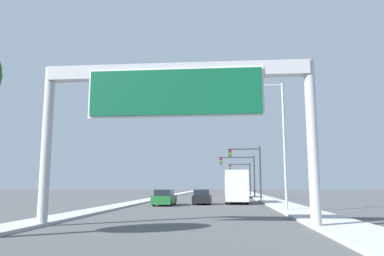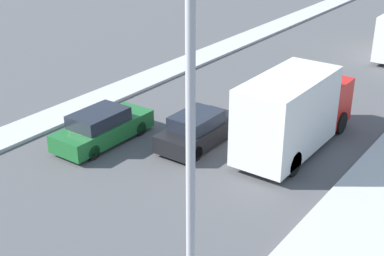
% 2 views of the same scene
% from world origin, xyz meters
% --- Properties ---
extents(sidewalk_right, '(3.00, 120.00, 0.15)m').
position_xyz_m(sidewalk_right, '(7.75, 60.00, 0.07)').
color(sidewalk_right, '#BABABA').
rests_on(sidewalk_right, ground).
extents(median_strip_left, '(2.00, 120.00, 0.15)m').
position_xyz_m(median_strip_left, '(-7.25, 60.00, 0.07)').
color(median_strip_left, '#BABABA').
rests_on(median_strip_left, ground).
extents(sign_gantry, '(13.39, 0.73, 7.88)m').
position_xyz_m(sign_gantry, '(0.00, 17.89, 6.15)').
color(sign_gantry, '#B2B2B7').
rests_on(sign_gantry, ground).
extents(car_mid_right, '(1.79, 4.71, 1.51)m').
position_xyz_m(car_mid_right, '(-3.50, 36.52, 0.71)').
color(car_mid_right, '#1E662D').
rests_on(car_mid_right, ground).
extents(car_mid_center, '(1.75, 4.23, 1.49)m').
position_xyz_m(car_mid_center, '(0.00, 38.79, 0.70)').
color(car_mid_center, black).
rests_on(car_mid_center, ground).
extents(truck_box_primary, '(2.30, 7.24, 3.42)m').
position_xyz_m(truck_box_primary, '(3.50, 40.71, 1.73)').
color(truck_box_primary, red).
rests_on(truck_box_primary, ground).
extents(truck_box_secondary, '(2.43, 7.28, 3.06)m').
position_xyz_m(truck_box_secondary, '(3.50, 57.43, 1.56)').
color(truck_box_secondary, yellow).
rests_on(truck_box_secondary, ground).
extents(traffic_light_near_intersection, '(4.18, 0.32, 6.76)m').
position_xyz_m(traffic_light_near_intersection, '(5.51, 48.00, 4.51)').
color(traffic_light_near_intersection, '#2D2D30').
rests_on(traffic_light_near_intersection, ground).
extents(traffic_light_mid_block, '(5.54, 0.32, 6.43)m').
position_xyz_m(traffic_light_mid_block, '(4.99, 58.00, 4.41)').
color(traffic_light_mid_block, '#2D2D30').
rests_on(traffic_light_mid_block, ground).
extents(traffic_light_far_intersection, '(3.92, 0.32, 5.86)m').
position_xyz_m(traffic_light_far_intersection, '(5.49, 68.00, 3.93)').
color(traffic_light_far_intersection, '#2D2D30').
rests_on(traffic_light_far_intersection, ground).
extents(street_lamp_right, '(2.51, 0.28, 9.73)m').
position_xyz_m(street_lamp_right, '(6.58, 28.79, 5.65)').
color(street_lamp_right, '#B2B2B7').
rests_on(street_lamp_right, ground).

